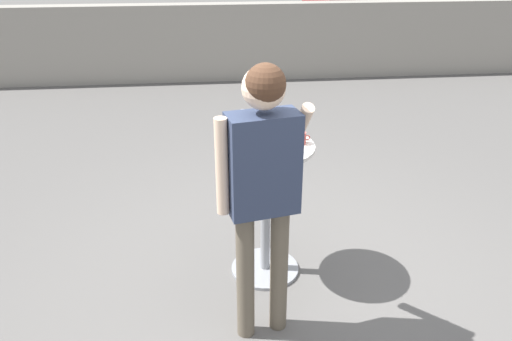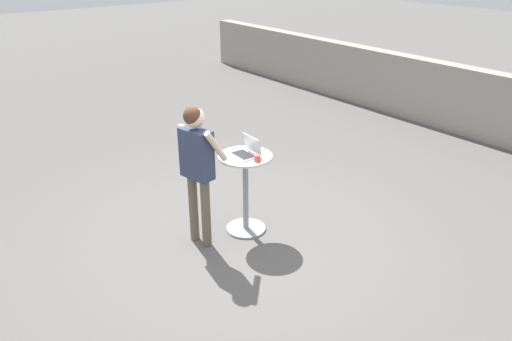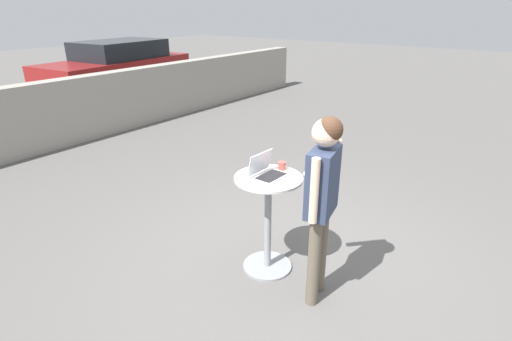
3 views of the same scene
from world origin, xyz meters
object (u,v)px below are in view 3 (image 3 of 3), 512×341
object	(u,v)px
cafe_table	(268,215)
coffee_mug	(282,166)
parked_car_near_street	(118,67)
standing_person	(322,189)
laptop	(267,172)

from	to	relation	value
cafe_table	coffee_mug	xyz separation A→B (m)	(0.23, 0.00, 0.45)
coffee_mug	parked_car_near_street	size ratio (longest dim) A/B	0.02
standing_person	laptop	bearing A→B (deg)	81.17
coffee_mug	cafe_table	bearing A→B (deg)	-179.95
coffee_mug	parked_car_near_street	distance (m)	9.57
laptop	parked_car_near_street	xyz separation A→B (m)	(4.45, 8.56, -0.26)
cafe_table	coffee_mug	distance (m)	0.51
cafe_table	coffee_mug	size ratio (longest dim) A/B	9.83
laptop	standing_person	xyz separation A→B (m)	(-0.10, -0.64, 0.03)
laptop	parked_car_near_street	bearing A→B (deg)	62.57
laptop	coffee_mug	size ratio (longest dim) A/B	3.25
cafe_table	laptop	bearing A→B (deg)	84.35
cafe_table	standing_person	xyz separation A→B (m)	(-0.10, -0.62, 0.50)
laptop	coffee_mug	bearing A→B (deg)	-4.91
standing_person	parked_car_near_street	distance (m)	10.27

